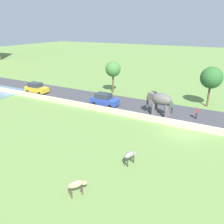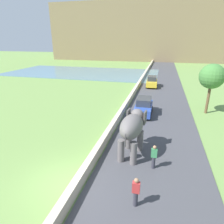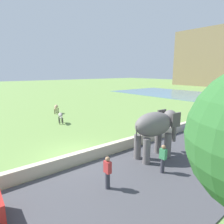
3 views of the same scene
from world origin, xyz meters
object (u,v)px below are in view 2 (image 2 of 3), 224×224
car_yellow (152,82)px  car_blue (144,106)px  person_beside_elephant (154,157)px  elephant (132,128)px  person_trailing (136,192)px

car_yellow → car_blue: bearing=-90.0°
person_beside_elephant → car_blue: car_blue is taller
elephant → car_yellow: bearing=90.1°
person_beside_elephant → car_yellow: (-1.59, 22.66, 0.03)m
elephant → car_blue: elephant is taller
person_beside_elephant → car_yellow: 22.71m
elephant → car_yellow: size_ratio=0.87×
car_blue → elephant: bearing=-89.8°
person_beside_elephant → car_yellow: bearing=94.0°
person_trailing → car_yellow: size_ratio=0.40×
person_beside_elephant → elephant: bearing=140.8°
elephant → person_beside_elephant: (1.56, -1.27, -1.16)m
person_beside_elephant → person_trailing: same height
elephant → person_beside_elephant: size_ratio=2.17×
car_blue → car_yellow: bearing=90.0°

